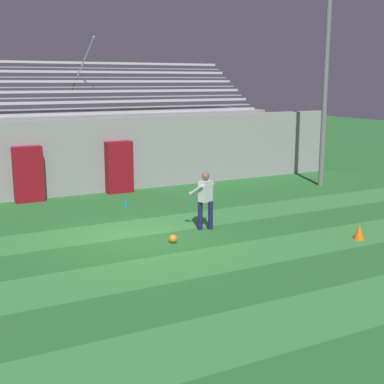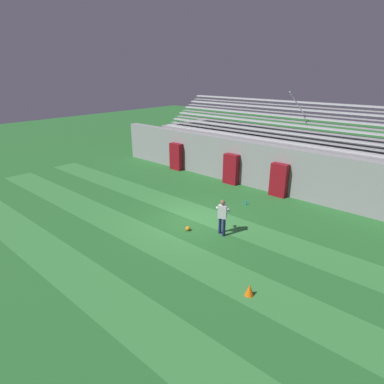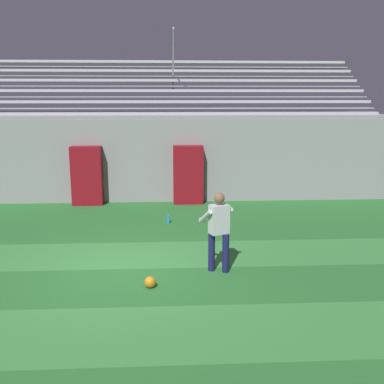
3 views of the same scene
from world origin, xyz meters
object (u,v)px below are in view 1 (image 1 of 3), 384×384
soccer_ball (173,239)px  water_bottle (126,204)px  padding_pillar_gate_left (28,174)px  padding_pillar_gate_right (119,167)px  floodlight_pole (328,38)px  traffic_cone (359,232)px  goalkeeper (205,197)px

soccer_ball → water_bottle: water_bottle is taller
padding_pillar_gate_left → soccer_ball: bearing=-71.1°
padding_pillar_gate_right → water_bottle: size_ratio=8.13×
padding_pillar_gate_left → floodlight_pole: (11.06, -2.50, 4.81)m
padding_pillar_gate_left → water_bottle: 3.69m
traffic_cone → floodlight_pole: bearing=56.5°
padding_pillar_gate_left → soccer_ball: padding_pillar_gate_left is taller
padding_pillar_gate_right → floodlight_pole: 9.42m
padding_pillar_gate_right → goalkeeper: (0.35, -6.02, -0.02)m
water_bottle → goalkeeper: bearing=-74.3°
padding_pillar_gate_left → traffic_cone: (6.87, -8.83, -0.77)m
padding_pillar_gate_right → water_bottle: 2.63m
traffic_cone → padding_pillar_gate_right: bearing=111.7°
padding_pillar_gate_right → padding_pillar_gate_left: bearing=180.0°
soccer_ball → traffic_cone: traffic_cone is taller
padding_pillar_gate_right → goalkeeper: 6.03m
padding_pillar_gate_left → traffic_cone: bearing=-52.1°
goalkeeper → floodlight_pole: bearing=25.5°
padding_pillar_gate_right → goalkeeper: size_ratio=1.17×
padding_pillar_gate_right → soccer_ball: (-1.03, -6.77, -0.87)m
padding_pillar_gate_right → floodlight_pole: bearing=-18.0°
water_bottle → floodlight_pole: bearing=-0.8°
soccer_ball → padding_pillar_gate_left: bearing=108.9°
padding_pillar_gate_left → floodlight_pole: bearing=-12.8°
goalkeeper → water_bottle: (-1.02, 3.63, -0.83)m
padding_pillar_gate_right → goalkeeper: padding_pillar_gate_right is taller
padding_pillar_gate_right → floodlight_pole: floodlight_pole is taller
padding_pillar_gate_left → padding_pillar_gate_right: (3.35, 0.00, 0.00)m
padding_pillar_gate_left → goalkeeper: bearing=-58.4°
goalkeeper → padding_pillar_gate_right: bearing=93.3°
floodlight_pole → water_bottle: size_ratio=38.93×
padding_pillar_gate_right → soccer_ball: padding_pillar_gate_right is taller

